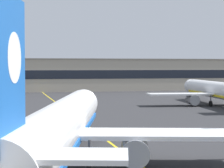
% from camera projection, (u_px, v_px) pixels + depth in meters
% --- Properties ---
extents(taxiway_centreline, '(7.16, 179.88, 0.01)m').
position_uv_depth(taxiway_centreline, '(92.00, 129.00, 56.69)').
color(taxiway_centreline, yellow).
rests_on(taxiway_centreline, ground).
extents(airliner_foreground, '(32.25, 41.03, 11.65)m').
position_uv_depth(airliner_foreground, '(60.00, 126.00, 35.55)').
color(airliner_foreground, white).
rests_on(airliner_foreground, ground).
extents(airliner_background, '(30.16, 38.81, 10.89)m').
position_uv_depth(airliner_background, '(219.00, 91.00, 89.95)').
color(airliner_background, white).
rests_on(airliner_background, ground).
extents(safety_cone_by_nose_gear, '(0.44, 0.44, 0.55)m').
position_uv_depth(safety_cone_by_nose_gear, '(53.00, 133.00, 51.92)').
color(safety_cone_by_nose_gear, orange).
rests_on(safety_cone_by_nose_gear, ground).
extents(terminal_building, '(168.55, 12.40, 10.78)m').
position_uv_depth(terminal_building, '(54.00, 75.00, 142.49)').
color(terminal_building, '#B2A893').
rests_on(terminal_building, ground).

